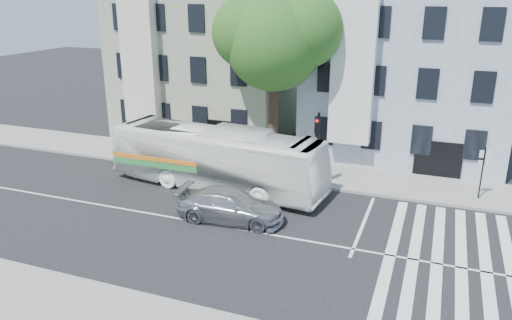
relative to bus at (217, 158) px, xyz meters
The scene contains 10 objects.
ground 4.89m from the bus, 67.82° to the right, with size 120.00×120.00×0.00m, color black.
sidewalk_far 4.44m from the bus, 65.22° to the left, with size 80.00×4.00×0.15m, color gray.
building_left 12.56m from the bus, 116.10° to the left, with size 12.00×10.00×11.00m, color gray.
building_right 14.36m from the bus, 50.92° to the left, with size 12.00×10.00×11.00m, color #8B96A5.
street_tree 7.81m from the bus, 68.24° to the left, with size 7.30×5.90×11.10m.
bus is the anchor object (origin of this frame).
sedan 4.33m from the bus, 56.33° to the right, with size 5.06×2.06×1.47m, color #ADAEB4.
hedge 4.30m from the bus, 150.25° to the left, with size 8.50×0.84×0.70m, color #21561C, non-canonical shape.
traffic_signal 5.46m from the bus, 18.43° to the left, with size 0.43×0.53×4.22m.
far_sign_pole 13.64m from the bus, 13.24° to the left, with size 0.49×0.19×2.72m.
Camera 1 is at (9.28, -18.72, 10.20)m, focal length 35.00 mm.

